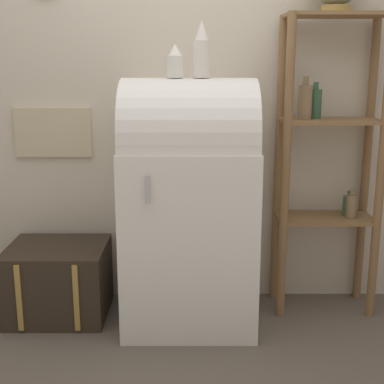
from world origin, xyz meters
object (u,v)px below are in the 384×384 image
Objects in this scene: suitcase_trunk at (61,280)px; vase_left at (177,62)px; refrigerator at (191,200)px; vase_center at (204,51)px.

vase_left is (0.71, -0.05, 1.27)m from suitcase_trunk.
refrigerator is 0.77m from vase_left.
vase_left is at bearing -178.13° from refrigerator.
vase_left is 0.59× the size of vase_center.
suitcase_trunk is at bearing 175.78° from vase_left.
vase_center reaches higher than suitcase_trunk.
vase_center is at bearing -3.87° from suitcase_trunk.
vase_center is at bearing -2.13° from vase_left.
vase_left reaches higher than suitcase_trunk.
vase_center reaches higher than refrigerator.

